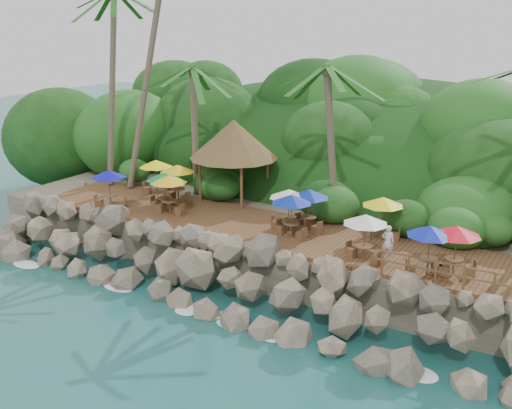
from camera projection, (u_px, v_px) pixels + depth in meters
The scene contains 12 objects.
ground at pixel (185, 313), 26.84m from camera, with size 140.00×140.00×0.00m, color #19514F.
land_base at pixel (336, 200), 39.58m from camera, with size 32.00×25.20×2.10m, color gray.
jungle_hill at pixel (377, 189), 46.02m from camera, with size 44.80×28.00×15.40m, color #143811.
seawall at pixel (211, 273), 28.13m from camera, with size 29.00×4.00×2.30m, color gray, non-canonical shape.
terrace at pixel (256, 227), 31.08m from camera, with size 26.00×5.00×0.20m, color brown.
jungle_foliage at pixel (329, 220), 39.08m from camera, with size 44.00×16.00×12.00m, color #143811, non-canonical shape.
foam_line at pixel (189, 310), 27.08m from camera, with size 25.20×0.80×0.06m.
palms at pixel (289, 27), 30.45m from camera, with size 30.93×6.47×14.57m.
palapa at pixel (234, 139), 34.52m from camera, with size 5.06×5.06×4.60m.
dining_clusters at pixel (262, 194), 30.11m from camera, with size 20.49×5.16×2.12m.
railing at pixel (450, 273), 23.86m from camera, with size 6.10×0.10×1.00m.
waiter at pixel (388, 242), 26.55m from camera, with size 0.57×0.37×1.55m, color white.
Camera 1 is at (15.24, -19.07, 12.53)m, focal length 43.05 mm.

